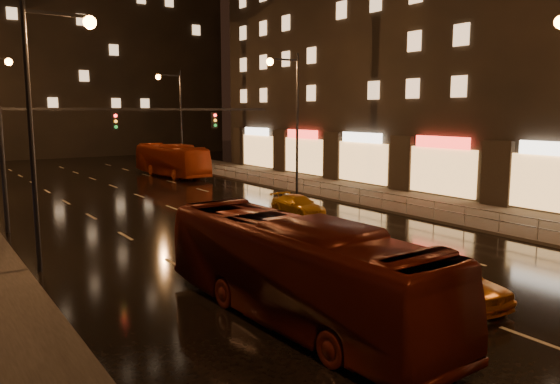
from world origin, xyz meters
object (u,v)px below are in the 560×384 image
(bus_red, at_px, (296,270))
(taxi_near, at_px, (448,279))
(taxi_far, at_px, (298,205))
(bus_curb, at_px, (171,160))

(bus_red, height_order, taxi_near, bus_red)
(taxi_near, relative_size, taxi_far, 1.08)
(taxi_near, bearing_deg, bus_red, 169.05)
(bus_red, xyz_separation_m, taxi_near, (4.94, -1.39, -0.77))
(bus_red, xyz_separation_m, taxi_far, (9.53, 12.98, -0.93))
(bus_curb, bearing_deg, taxi_far, -97.52)
(bus_red, relative_size, bus_curb, 1.01)
(bus_red, height_order, bus_curb, bus_red)
(bus_curb, bearing_deg, taxi_near, -102.96)
(bus_curb, relative_size, taxi_far, 2.69)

